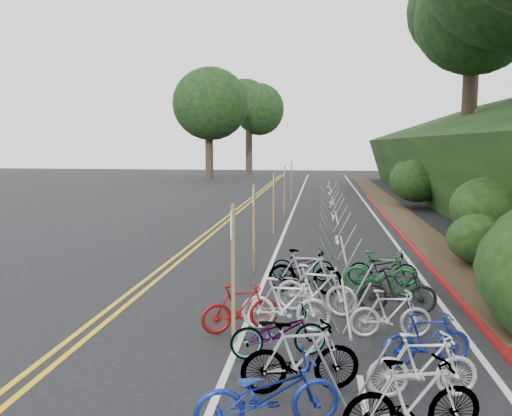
# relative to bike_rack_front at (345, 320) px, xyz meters

# --- Properties ---
(ground) EXTENTS (120.00, 120.00, 0.00)m
(ground) POSITION_rel_bike_rack_front_xyz_m (-2.88, 0.87, -0.79)
(ground) COLOR black
(ground) RESTS_ON ground
(road_markings) EXTENTS (7.47, 80.00, 0.01)m
(road_markings) POSITION_rel_bike_rack_front_xyz_m (-2.24, 10.97, -0.78)
(road_markings) COLOR gold
(road_markings) RESTS_ON ground
(red_curb) EXTENTS (0.25, 28.00, 0.10)m
(red_curb) POSITION_rel_bike_rack_front_xyz_m (2.82, 12.87, -0.74)
(red_curb) COLOR maroon
(red_curb) RESTS_ON ground
(bike_rack_front) EXTENTS (1.09, 2.92, 1.06)m
(bike_rack_front) POSITION_rel_bike_rack_front_xyz_m (0.00, 0.00, 0.00)
(bike_rack_front) COLOR gray
(bike_rack_front) RESTS_ON ground
(bike_racks_rest) EXTENTS (1.14, 23.00, 1.17)m
(bike_racks_rest) POSITION_rel_bike_rack_front_xyz_m (0.12, 13.87, 0.07)
(bike_racks_rest) COLOR gray
(bike_racks_rest) RESTS_ON ground
(signpost_near) EXTENTS (0.08, 0.40, 2.56)m
(signpost_near) POSITION_rel_bike_rack_front_xyz_m (-1.97, 0.73, 0.67)
(signpost_near) COLOR brown
(signpost_near) RESTS_ON ground
(signposts_rest) EXTENTS (0.08, 18.40, 2.50)m
(signposts_rest) POSITION_rel_bike_rack_front_xyz_m (-2.28, 14.87, 0.64)
(signposts_rest) COLOR brown
(signposts_rest) RESTS_ON ground
(bike_front) EXTENTS (1.09, 1.60, 0.94)m
(bike_front) POSITION_rel_bike_rack_front_xyz_m (-1.93, 1.29, -0.31)
(bike_front) COLOR maroon
(bike_front) RESTS_ON ground
(bike_valet) EXTENTS (3.40, 8.90, 1.08)m
(bike_valet) POSITION_rel_bike_rack_front_xyz_m (0.01, 1.44, -0.29)
(bike_valet) COLOR navy
(bike_valet) RESTS_ON ground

